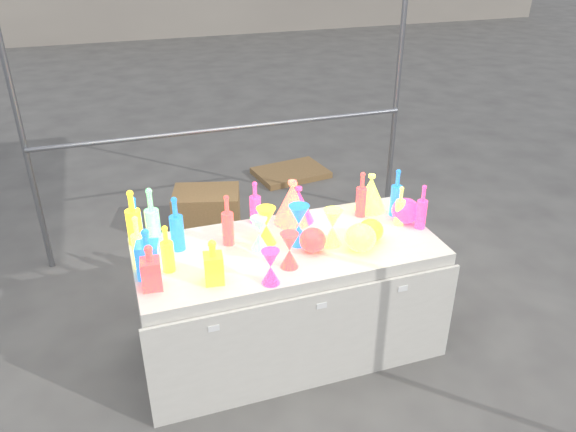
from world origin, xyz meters
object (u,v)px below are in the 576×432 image
object	(u,v)px
display_table	(288,298)
decanter_0	(213,261)
bottle_0	(133,217)
hourglass_0	(289,250)
cardboard_box_closed	(207,213)
globe_0	(371,231)
lampshade_0	(292,201)

from	to	relation	value
display_table	decanter_0	xyz separation A→B (m)	(-0.49, -0.22, 0.50)
display_table	bottle_0	world-z (taller)	bottle_0
decanter_0	hourglass_0	distance (m)	0.43
cardboard_box_closed	globe_0	xyz separation A→B (m)	(0.69, -1.72, 0.61)
bottle_0	decanter_0	bearing A→B (deg)	-57.01
decanter_0	lampshade_0	xyz separation A→B (m)	(0.62, 0.51, 0.01)
lampshade_0	display_table	bearing A→B (deg)	-105.88
decanter_0	globe_0	xyz separation A→B (m)	(0.98, 0.13, -0.07)
display_table	globe_0	bearing A→B (deg)	-10.33
display_table	hourglass_0	xyz separation A→B (m)	(-0.06, -0.21, 0.48)
decanter_0	hourglass_0	bearing A→B (deg)	9.16
bottle_0	decanter_0	world-z (taller)	bottle_0
hourglass_0	lampshade_0	world-z (taller)	lampshade_0
display_table	bottle_0	size ratio (longest dim) A/B	5.27
bottle_0	lampshade_0	size ratio (longest dim) A/B	1.22
display_table	bottle_0	distance (m)	1.07
cardboard_box_closed	globe_0	world-z (taller)	globe_0
bottle_0	hourglass_0	distance (m)	0.95
bottle_0	decanter_0	size ratio (longest dim) A/B	1.36
bottle_0	globe_0	world-z (taller)	bottle_0
hourglass_0	bottle_0	bearing A→B (deg)	145.60
cardboard_box_closed	lampshade_0	xyz separation A→B (m)	(0.32, -1.34, 0.69)
display_table	lampshade_0	size ratio (longest dim) A/B	6.45
globe_0	cardboard_box_closed	bearing A→B (deg)	111.87
display_table	cardboard_box_closed	distance (m)	1.65
cardboard_box_closed	decanter_0	size ratio (longest dim) A/B	2.19
display_table	decanter_0	world-z (taller)	decanter_0
decanter_0	globe_0	bearing A→B (deg)	14.98
display_table	lampshade_0	world-z (taller)	lampshade_0
cardboard_box_closed	bottle_0	distance (m)	1.62
display_table	cardboard_box_closed	xyz separation A→B (m)	(-0.20, 1.63, -0.17)
cardboard_box_closed	decanter_0	world-z (taller)	decanter_0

